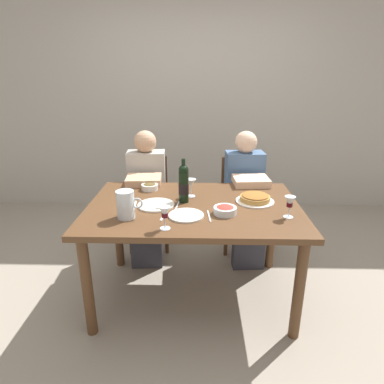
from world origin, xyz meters
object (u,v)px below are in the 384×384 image
object	(u,v)px
water_pitcher	(126,206)
chair_left	(149,196)
wine_glass_left_diner	(165,213)
wine_bottle	(184,184)
olive_bowl	(150,186)
dinner_plate_right_setting	(186,215)
wine_glass_centre	(191,184)
baked_tart	(255,198)
dining_table	(194,217)
dinner_plate_left_setting	(156,205)
chair_right	(241,197)
wine_glass_right_diner	(290,203)
diner_left	(146,193)
salad_bowl	(225,210)
diner_right	(246,194)

from	to	relation	value
water_pitcher	chair_left	world-z (taller)	water_pitcher
wine_glass_left_diner	wine_bottle	bearing A→B (deg)	78.39
wine_bottle	water_pitcher	xyz separation A→B (m)	(-0.36, -0.29, -0.06)
olive_bowl	dinner_plate_right_setting	size ratio (longest dim) A/B	0.57
wine_glass_left_diner	wine_glass_centre	size ratio (longest dim) A/B	1.05
baked_tart	wine_glass_left_diner	size ratio (longest dim) A/B	1.92
dining_table	baked_tart	size ratio (longest dim) A/B	5.43
baked_tart	wine_glass_left_diner	xyz separation A→B (m)	(-0.61, -0.45, 0.07)
wine_glass_left_diner	dinner_plate_right_setting	xyz separation A→B (m)	(0.12, 0.19, -0.10)
baked_tart	dinner_plate_left_setting	world-z (taller)	baked_tart
dinner_plate_left_setting	dinner_plate_right_setting	size ratio (longest dim) A/B	1.12
dining_table	dinner_plate_right_setting	distance (m)	0.22
water_pitcher	dinner_plate_left_setting	size ratio (longest dim) A/B	0.70
dinner_plate_left_setting	olive_bowl	bearing A→B (deg)	105.35
chair_right	dinner_plate_right_setting	bearing A→B (deg)	61.14
wine_glass_right_diner	diner_left	world-z (taller)	diner_left
dining_table	wine_glass_centre	bearing A→B (deg)	97.46
salad_bowl	chair_left	xyz separation A→B (m)	(-0.67, 1.02, -0.29)
dining_table	dinner_plate_left_setting	xyz separation A→B (m)	(-0.27, -0.02, 0.10)
wine_glass_centre	dinner_plate_left_setting	distance (m)	0.32
water_pitcher	diner_left	size ratio (longest dim) A/B	0.16
salad_bowl	dinner_plate_right_setting	size ratio (longest dim) A/B	0.66
wine_glass_centre	water_pitcher	bearing A→B (deg)	-135.81
wine_bottle	chair_right	size ratio (longest dim) A/B	0.37
baked_tart	dining_table	bearing A→B (deg)	-170.93
olive_bowl	diner_right	xyz separation A→B (m)	(0.82, 0.32, -0.17)
diner_right	wine_bottle	bearing A→B (deg)	42.91
wine_glass_centre	chair_right	size ratio (longest dim) A/B	0.16
wine_bottle	salad_bowl	world-z (taller)	wine_bottle
wine_glass_right_diner	diner_right	xyz separation A→B (m)	(-0.16, 0.83, -0.25)
water_pitcher	dinner_plate_left_setting	xyz separation A→B (m)	(0.17, 0.20, -0.07)
baked_tart	wine_glass_centre	world-z (taller)	wine_glass_centre
wine_glass_left_diner	olive_bowl	bearing A→B (deg)	105.46
salad_bowl	diner_left	xyz separation A→B (m)	(-0.65, 0.79, -0.17)
dinner_plate_left_setting	diner_right	world-z (taller)	diner_right
salad_bowl	wine_glass_left_diner	distance (m)	0.45
dinner_plate_left_setting	chair_right	world-z (taller)	chair_right
dining_table	olive_bowl	size ratio (longest dim) A/B	11.30
salad_bowl	olive_bowl	xyz separation A→B (m)	(-0.57, 0.47, -0.00)
olive_bowl	diner_right	distance (m)	0.89
dining_table	olive_bowl	world-z (taller)	olive_bowl
salad_bowl	chair_left	bearing A→B (deg)	123.05
water_pitcher	salad_bowl	size ratio (longest dim) A/B	1.19
diner_left	wine_glass_centre	bearing A→B (deg)	127.87
water_pitcher	diner_right	world-z (taller)	diner_right
wine_bottle	diner_right	distance (m)	0.83
wine_bottle	wine_glass_right_diner	xyz separation A→B (m)	(0.69, -0.26, -0.04)
wine_bottle	diner_right	world-z (taller)	diner_right
wine_bottle	diner_left	distance (m)	0.74
wine_glass_left_diner	wine_glass_right_diner	world-z (taller)	same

